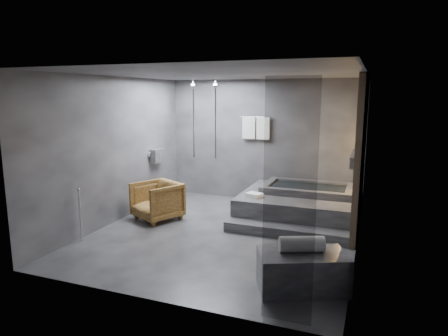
% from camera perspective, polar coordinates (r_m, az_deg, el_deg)
% --- Properties ---
extents(room, '(5.00, 5.04, 2.82)m').
position_cam_1_polar(room, '(6.96, 3.81, 4.42)').
color(room, '#2B2B2D').
rests_on(room, ground).
extents(tub_deck, '(2.20, 2.00, 0.50)m').
position_cam_1_polar(tub_deck, '(8.25, 10.55, -5.26)').
color(tub_deck, '#303032').
rests_on(tub_deck, ground).
extents(tub_step, '(2.20, 0.36, 0.18)m').
position_cam_1_polar(tub_step, '(7.19, 8.76, -8.92)').
color(tub_step, '#303032').
rests_on(tub_step, ground).
extents(concrete_bench, '(1.25, 1.00, 0.50)m').
position_cam_1_polar(concrete_bench, '(5.34, 11.12, -14.29)').
color(concrete_bench, '#303033').
rests_on(concrete_bench, ground).
extents(driftwood_chair, '(1.09, 1.10, 0.76)m').
position_cam_1_polar(driftwood_chair, '(8.07, -9.54, -4.65)').
color(driftwood_chair, '#4C3113').
rests_on(driftwood_chair, ground).
extents(rolled_towel, '(0.60, 0.41, 0.20)m').
position_cam_1_polar(rolled_towel, '(5.24, 11.04, -10.63)').
color(rolled_towel, silver).
rests_on(rolled_towel, concrete_bench).
extents(deck_towel, '(0.35, 0.31, 0.08)m').
position_cam_1_polar(deck_towel, '(7.78, 4.35, -3.87)').
color(deck_towel, white).
rests_on(deck_towel, tub_deck).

